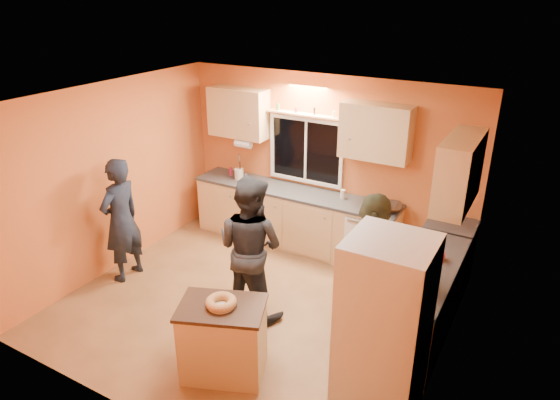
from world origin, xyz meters
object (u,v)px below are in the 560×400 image
Objects in this scene: refrigerator at (383,330)px; person_right at (369,278)px; island at (223,339)px; person_left at (121,220)px; person_center at (250,247)px.

person_right is at bearing 119.68° from refrigerator.
person_left is (-2.25, 0.87, 0.44)m from island.
refrigerator is 1.79× the size of island.
person_center is (-0.33, 1.04, 0.47)m from island.
person_left is at bearing 8.49° from person_center.
person_right reaches higher than person_left.
island is 1.62m from person_right.
person_center is at bearing 94.52° from person_left.
island is 0.53× the size of person_right.
island is 0.56× the size of person_center.
island is at bearing -167.78° from refrigerator.
refrigerator reaches higher than person_left.
refrigerator is at bearing -9.68° from island.
island is (-1.54, -0.33, -0.48)m from refrigerator.
person_left reaches higher than island.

